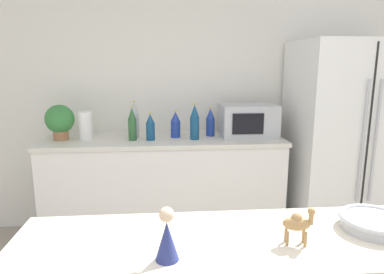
{
  "coord_description": "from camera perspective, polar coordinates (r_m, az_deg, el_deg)",
  "views": [
    {
      "loc": [
        -0.3,
        -0.52,
        1.54
      ],
      "look_at": [
        -0.14,
        1.46,
        1.12
      ],
      "focal_mm": 32.0,
      "sensor_mm": 36.0,
      "label": 1
    }
  ],
  "objects": [
    {
      "name": "wall_back",
      "position": [
        3.27,
        0.6,
        7.23
      ],
      "size": [
        8.0,
        0.06,
        2.55
      ],
      "color": "silver",
      "rests_on": "ground_plane"
    },
    {
      "name": "back_counter",
      "position": [
        3.11,
        -4.59,
        -8.45
      ],
      "size": [
        2.06,
        0.63,
        0.92
      ],
      "color": "white",
      "rests_on": "ground_plane"
    },
    {
      "name": "refrigerator",
      "position": [
        3.3,
        23.75,
        -0.82
      ],
      "size": [
        0.88,
        0.77,
        1.74
      ],
      "color": "white",
      "rests_on": "ground_plane"
    },
    {
      "name": "potted_plant",
      "position": [
        3.07,
        -21.17,
        2.6
      ],
      "size": [
        0.24,
        0.24,
        0.3
      ],
      "color": "#9E6B47",
      "rests_on": "back_counter"
    },
    {
      "name": "paper_towel_roll",
      "position": [
        3.01,
        -17.33,
        1.79
      ],
      "size": [
        0.11,
        0.11,
        0.24
      ],
      "color": "white",
      "rests_on": "back_counter"
    },
    {
      "name": "microwave",
      "position": [
        3.06,
        9.3,
        2.75
      ],
      "size": [
        0.48,
        0.37,
        0.28
      ],
      "color": "#B2B5BA",
      "rests_on": "back_counter"
    },
    {
      "name": "back_bottle_0",
      "position": [
        2.97,
        -2.77,
        2.06
      ],
      "size": [
        0.08,
        0.08,
        0.23
      ],
      "color": "navy",
      "rests_on": "back_counter"
    },
    {
      "name": "back_bottle_1",
      "position": [
        2.88,
        0.44,
        2.46
      ],
      "size": [
        0.08,
        0.08,
        0.31
      ],
      "color": "navy",
      "rests_on": "back_counter"
    },
    {
      "name": "back_bottle_2",
      "position": [
        3.04,
        3.08,
        2.43
      ],
      "size": [
        0.08,
        0.08,
        0.25
      ],
      "color": "navy",
      "rests_on": "back_counter"
    },
    {
      "name": "back_bottle_3",
      "position": [
        3.0,
        -9.53,
        2.8
      ],
      "size": [
        0.07,
        0.07,
        0.32
      ],
      "color": "#B2B7BC",
      "rests_on": "back_counter"
    },
    {
      "name": "back_bottle_4",
      "position": [
        2.89,
        -9.93,
        2.12
      ],
      "size": [
        0.07,
        0.07,
        0.29
      ],
      "color": "#2D6033",
      "rests_on": "back_counter"
    },
    {
      "name": "back_bottle_5",
      "position": [
        2.88,
        -6.95,
        1.64
      ],
      "size": [
        0.07,
        0.07,
        0.23
      ],
      "color": "navy",
      "rests_on": "back_counter"
    },
    {
      "name": "fruit_bowl",
      "position": [
        1.42,
        28.1,
        -12.42
      ],
      "size": [
        0.24,
        0.24,
        0.05
      ],
      "color": "#B7BABF",
      "rests_on": "bar_counter"
    },
    {
      "name": "camel_figurine",
      "position": [
        1.2,
        17.23,
        -13.5
      ],
      "size": [
        0.11,
        0.06,
        0.13
      ],
      "color": "#A87F4C",
      "rests_on": "bar_counter"
    },
    {
      "name": "wise_man_figurine_blue",
      "position": [
        1.07,
        -4.2,
        -16.36
      ],
      "size": [
        0.07,
        0.07,
        0.17
      ],
      "color": "navy",
      "rests_on": "bar_counter"
    }
  ]
}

